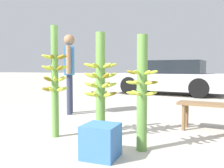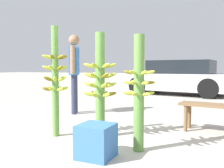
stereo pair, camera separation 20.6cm
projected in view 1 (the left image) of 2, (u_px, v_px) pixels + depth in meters
The scene contains 8 objects.
ground_plane at pixel (91, 146), 3.24m from camera, with size 80.00×80.00×0.00m, color #B2AA9E.
banana_stalk_left at pixel (55, 79), 3.61m from camera, with size 0.39×0.39×1.62m.
banana_stalk_center at pixel (101, 84), 3.61m from camera, with size 0.48×0.49×1.52m.
banana_stalk_right at pixel (142, 92), 3.02m from camera, with size 0.39×0.39×1.41m.
vendor_person at pixel (69, 66), 5.44m from camera, with size 0.35×0.60×1.73m.
market_bench at pixel (218, 109), 3.89m from camera, with size 1.25×0.49×0.46m.
parked_car at pixel (169, 78), 9.53m from camera, with size 4.24×2.21×1.28m.
produce_crate at pixel (101, 141), 2.81m from camera, with size 0.38×0.38×0.38m.
Camera 1 is at (1.39, -2.88, 1.02)m, focal length 40.00 mm.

